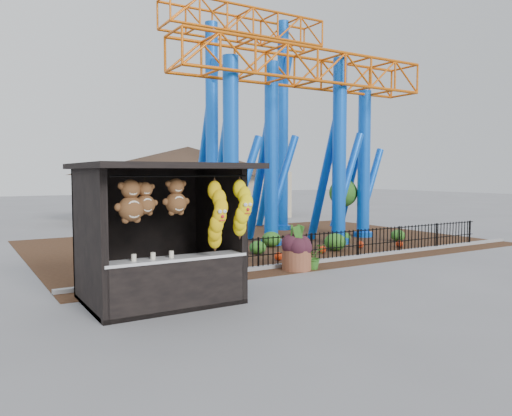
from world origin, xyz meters
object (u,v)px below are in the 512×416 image
roller_coaster (280,90)px  potted_plant (313,256)px  terracotta_planter (297,260)px  prize_booth (163,235)px

roller_coaster → potted_plant: 8.94m
roller_coaster → terracotta_planter: 9.07m
prize_booth → terracotta_planter: size_ratio=3.98×
roller_coaster → terracotta_planter: size_ratio=12.50×
potted_plant → roller_coaster: bearing=58.8°
prize_booth → terracotta_planter: prize_booth is taller
roller_coaster → potted_plant: bearing=-115.5°
prize_booth → terracotta_planter: bearing=17.8°
prize_booth → potted_plant: bearing=14.7°
terracotta_planter → roller_coaster: bearing=60.2°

